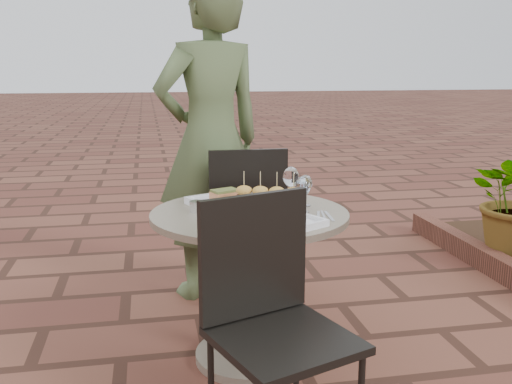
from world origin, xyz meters
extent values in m
plane|color=brown|center=(0.00, 0.00, 0.00)|extent=(60.00, 60.00, 0.00)
cylinder|color=gray|center=(-0.22, -0.10, 0.02)|extent=(0.52, 0.52, 0.04)
cylinder|color=gray|center=(-0.22, -0.10, 0.35)|extent=(0.08, 0.08, 0.70)
cylinder|color=gray|center=(-0.22, -0.10, 0.71)|extent=(0.90, 0.90, 0.03)
cube|color=black|center=(-0.12, 0.68, 0.45)|extent=(0.44, 0.44, 0.03)
cube|color=black|center=(-0.12, 0.48, 0.70)|extent=(0.44, 0.03, 0.46)
cylinder|color=black|center=(0.07, 0.87, 0.22)|extent=(0.02, 0.02, 0.44)
cylinder|color=black|center=(-0.31, 0.87, 0.22)|extent=(0.02, 0.02, 0.44)
cylinder|color=black|center=(0.07, 0.49, 0.22)|extent=(0.02, 0.02, 0.44)
cylinder|color=black|center=(-0.31, 0.49, 0.22)|extent=(0.02, 0.02, 0.44)
cube|color=black|center=(-0.23, -0.81, 0.45)|extent=(0.56, 0.56, 0.03)
cube|color=black|center=(-0.30, -0.62, 0.70)|extent=(0.42, 0.18, 0.46)
cylinder|color=black|center=(-0.12, -0.57, 0.22)|extent=(0.02, 0.02, 0.44)
imported|color=#475830|center=(-0.30, 0.78, 0.95)|extent=(0.80, 0.66, 1.89)
cube|color=white|center=(-0.32, 0.03, 0.74)|extent=(0.38, 0.38, 0.01)
cube|color=#D57C4B|center=(-0.32, 0.03, 0.78)|extent=(0.15, 0.12, 0.04)
cube|color=#535A28|center=(-0.32, 0.03, 0.80)|extent=(0.14, 0.12, 0.01)
cube|color=white|center=(-0.14, -0.13, 0.74)|extent=(0.37, 0.37, 0.01)
cube|color=white|center=(-0.11, -0.36, 0.74)|extent=(0.33, 0.33, 0.01)
ellipsoid|color=pink|center=(-0.14, -0.41, 0.75)|extent=(0.04, 0.03, 0.02)
cylinder|color=white|center=(0.01, -0.16, 0.73)|extent=(0.06, 0.06, 0.00)
cylinder|color=white|center=(0.01, -0.16, 0.77)|extent=(0.01, 0.01, 0.07)
ellipsoid|color=white|center=(0.01, -0.16, 0.85)|extent=(0.07, 0.07, 0.09)
cylinder|color=white|center=(0.01, -0.16, 0.85)|extent=(0.05, 0.05, 0.04)
cylinder|color=white|center=(0.00, 0.00, 0.73)|extent=(0.06, 0.06, 0.00)
cylinder|color=white|center=(0.00, 0.00, 0.77)|extent=(0.01, 0.01, 0.08)
ellipsoid|color=white|center=(0.00, 0.00, 0.86)|extent=(0.08, 0.08, 0.10)
cylinder|color=white|center=(0.06, -0.04, 0.73)|extent=(0.05, 0.05, 0.00)
cylinder|color=white|center=(0.06, -0.04, 0.77)|extent=(0.01, 0.01, 0.07)
ellipsoid|color=white|center=(0.06, -0.04, 0.84)|extent=(0.06, 0.06, 0.08)
cylinder|color=silver|center=(-0.46, -0.06, 0.75)|extent=(0.09, 0.09, 0.05)
camera|label=1|loc=(-0.67, -2.57, 1.37)|focal=40.00mm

